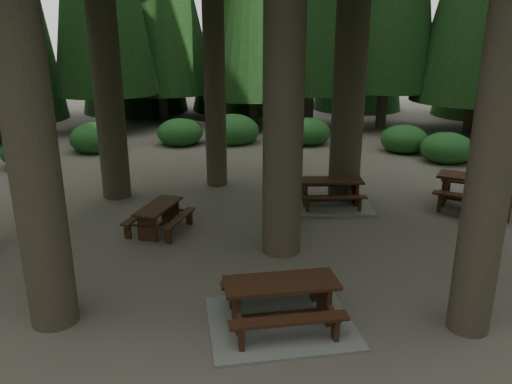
# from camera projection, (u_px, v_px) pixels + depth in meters

# --- Properties ---
(ground) EXTENTS (80.00, 80.00, 0.00)m
(ground) POSITION_uv_depth(u_px,v_px,m) (244.00, 252.00, 10.93)
(ground) COLOR #574D47
(ground) RESTS_ON ground
(picnic_table_a) EXTENTS (2.78, 2.50, 0.80)m
(picnic_table_a) POSITION_uv_depth(u_px,v_px,m) (281.00, 310.00, 8.17)
(picnic_table_a) COLOR gray
(picnic_table_a) RESTS_ON ground
(picnic_table_b) EXTENTS (1.48, 1.73, 0.67)m
(picnic_table_b) POSITION_uv_depth(u_px,v_px,m) (159.00, 214.00, 11.95)
(picnic_table_b) COLOR #361810
(picnic_table_b) RESTS_ON ground
(picnic_table_c) EXTENTS (2.44, 2.11, 0.75)m
(picnic_table_c) POSITION_uv_depth(u_px,v_px,m) (330.00, 197.00, 13.78)
(picnic_table_c) COLOR gray
(picnic_table_c) RESTS_ON ground
(picnic_table_d) EXTENTS (2.55, 2.34, 0.90)m
(picnic_table_d) POSITION_uv_depth(u_px,v_px,m) (478.00, 188.00, 13.43)
(picnic_table_d) COLOR #361810
(picnic_table_d) RESTS_ON ground
(shrub_ring) EXTENTS (23.86, 24.64, 1.49)m
(shrub_ring) POSITION_uv_depth(u_px,v_px,m) (279.00, 224.00, 11.45)
(shrub_ring) COLOR #205D24
(shrub_ring) RESTS_ON ground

